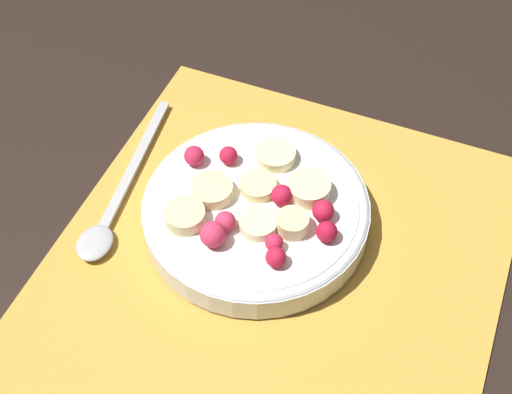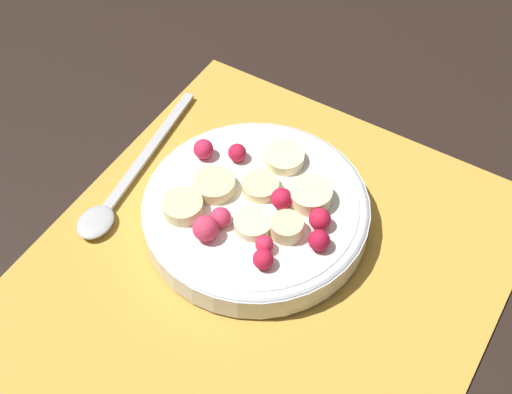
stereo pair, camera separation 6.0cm
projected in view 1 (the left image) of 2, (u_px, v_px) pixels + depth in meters
The scene contains 4 objects.
ground_plane at pixel (267, 282), 0.59m from camera, with size 3.00×3.00×0.00m, color black.
placemat at pixel (267, 281), 0.59m from camera, with size 0.43×0.37×0.01m.
fruit_bowl at pixel (256, 209), 0.61m from camera, with size 0.20×0.20×0.05m.
spoon at pixel (112, 210), 0.63m from camera, with size 0.20×0.04×0.01m.
Camera 1 is at (0.30, 0.11, 0.51)m, focal length 50.00 mm.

